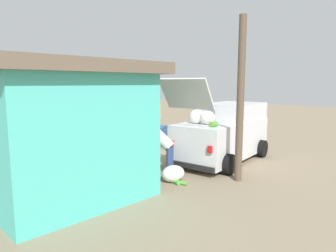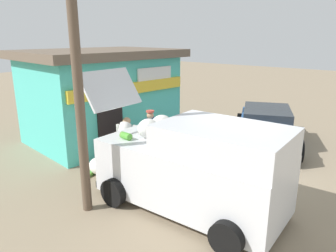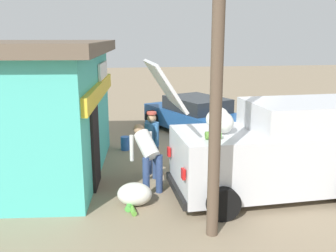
{
  "view_description": "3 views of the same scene",
  "coord_description": "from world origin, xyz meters",
  "px_view_note": "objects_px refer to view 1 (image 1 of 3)",
  "views": [
    {
      "loc": [
        -8.18,
        9.06,
        2.72
      ],
      "look_at": [
        -1.48,
        0.98,
        1.24
      ],
      "focal_mm": 32.48,
      "sensor_mm": 36.0,
      "label": 1
    },
    {
      "loc": [
        -8.1,
        -3.81,
        3.67
      ],
      "look_at": [
        -1.52,
        1.53,
        1.23
      ],
      "focal_mm": 33.74,
      "sensor_mm": 36.0,
      "label": 2
    },
    {
      "loc": [
        -10.01,
        3.07,
        3.33
      ],
      "look_at": [
        -0.62,
        1.63,
        1.01
      ],
      "focal_mm": 39.7,
      "sensor_mm": 36.0,
      "label": 3
    }
  ],
  "objects_px": {
    "storefront_bar": "(50,126)",
    "customer_bending": "(163,145)",
    "vendor_standing": "(146,140)",
    "unloaded_banana_pile": "(173,174)",
    "delivery_van": "(224,132)",
    "paint_bucket": "(90,155)",
    "parked_sedan": "(116,131)"
  },
  "relations": [
    {
      "from": "paint_bucket",
      "to": "delivery_van",
      "type": "bearing_deg",
      "value": -139.74
    },
    {
      "from": "vendor_standing",
      "to": "paint_bucket",
      "type": "height_order",
      "value": "vendor_standing"
    },
    {
      "from": "unloaded_banana_pile",
      "to": "delivery_van",
      "type": "bearing_deg",
      "value": -87.51
    },
    {
      "from": "storefront_bar",
      "to": "vendor_standing",
      "type": "xyz_separation_m",
      "value": [
        -0.62,
        -2.92,
        -0.73
      ]
    },
    {
      "from": "storefront_bar",
      "to": "paint_bucket",
      "type": "relative_size",
      "value": 13.64
    },
    {
      "from": "storefront_bar",
      "to": "parked_sedan",
      "type": "relative_size",
      "value": 1.19
    },
    {
      "from": "delivery_van",
      "to": "vendor_standing",
      "type": "distance_m",
      "value": 2.86
    },
    {
      "from": "parked_sedan",
      "to": "storefront_bar",
      "type": "bearing_deg",
      "value": 122.95
    },
    {
      "from": "storefront_bar",
      "to": "customer_bending",
      "type": "height_order",
      "value": "storefront_bar"
    },
    {
      "from": "storefront_bar",
      "to": "vendor_standing",
      "type": "distance_m",
      "value": 3.07
    },
    {
      "from": "delivery_van",
      "to": "parked_sedan",
      "type": "height_order",
      "value": "delivery_van"
    },
    {
      "from": "storefront_bar",
      "to": "parked_sedan",
      "type": "xyz_separation_m",
      "value": [
        3.17,
        -4.89,
        -1.02
      ]
    },
    {
      "from": "storefront_bar",
      "to": "unloaded_banana_pile",
      "type": "distance_m",
      "value": 3.5
    },
    {
      "from": "delivery_van",
      "to": "paint_bucket",
      "type": "bearing_deg",
      "value": 40.26
    },
    {
      "from": "delivery_van",
      "to": "paint_bucket",
      "type": "xyz_separation_m",
      "value": [
        3.62,
        3.06,
        -0.8
      ]
    },
    {
      "from": "storefront_bar",
      "to": "customer_bending",
      "type": "relative_size",
      "value": 3.82
    },
    {
      "from": "parked_sedan",
      "to": "paint_bucket",
      "type": "height_order",
      "value": "parked_sedan"
    },
    {
      "from": "parked_sedan",
      "to": "unloaded_banana_pile",
      "type": "distance_m",
      "value": 5.87
    },
    {
      "from": "delivery_van",
      "to": "customer_bending",
      "type": "height_order",
      "value": "delivery_van"
    },
    {
      "from": "parked_sedan",
      "to": "customer_bending",
      "type": "bearing_deg",
      "value": 155.07
    },
    {
      "from": "storefront_bar",
      "to": "delivery_van",
      "type": "bearing_deg",
      "value": -110.22
    },
    {
      "from": "storefront_bar",
      "to": "vendor_standing",
      "type": "height_order",
      "value": "storefront_bar"
    },
    {
      "from": "parked_sedan",
      "to": "paint_bucket",
      "type": "xyz_separation_m",
      "value": [
        -1.55,
        2.53,
        -0.41
      ]
    },
    {
      "from": "delivery_van",
      "to": "customer_bending",
      "type": "bearing_deg",
      "value": 79.6
    },
    {
      "from": "storefront_bar",
      "to": "unloaded_banana_pile",
      "type": "bearing_deg",
      "value": -131.63
    },
    {
      "from": "delivery_van",
      "to": "parked_sedan",
      "type": "relative_size",
      "value": 1.01
    },
    {
      "from": "storefront_bar",
      "to": "customer_bending",
      "type": "distance_m",
      "value": 3.2
    },
    {
      "from": "delivery_van",
      "to": "vendor_standing",
      "type": "height_order",
      "value": "delivery_van"
    },
    {
      "from": "customer_bending",
      "to": "vendor_standing",
      "type": "bearing_deg",
      "value": -12.62
    },
    {
      "from": "storefront_bar",
      "to": "delivery_van",
      "type": "xyz_separation_m",
      "value": [
        -2.0,
        -5.42,
        -0.63
      ]
    },
    {
      "from": "storefront_bar",
      "to": "parked_sedan",
      "type": "distance_m",
      "value": 5.92
    },
    {
      "from": "vendor_standing",
      "to": "unloaded_banana_pile",
      "type": "bearing_deg",
      "value": 160.9
    }
  ]
}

